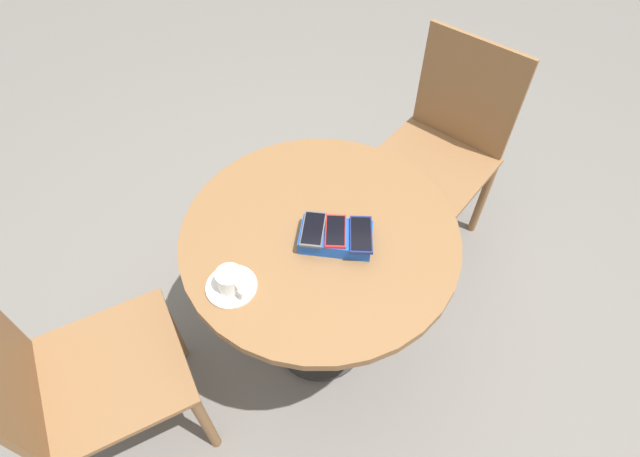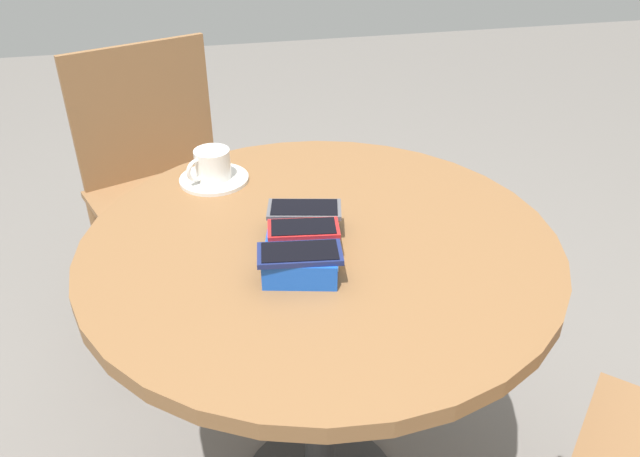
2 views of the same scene
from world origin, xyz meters
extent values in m
plane|color=slate|center=(0.00, 0.00, 0.00)|extent=(8.00, 8.00, 0.00)
cylinder|color=#2D2D2D|center=(0.00, 0.00, 0.01)|extent=(0.38, 0.38, 0.02)
cylinder|color=#2D2D2D|center=(0.00, 0.00, 0.36)|extent=(0.07, 0.07, 0.68)
cylinder|color=brown|center=(0.00, 0.00, 0.71)|extent=(0.87, 0.87, 0.03)
cube|color=blue|center=(-0.04, 0.04, 0.75)|extent=(0.24, 0.17, 0.05)
cube|color=white|center=(-0.06, -0.02, 0.74)|extent=(0.12, 0.03, 0.02)
cube|color=navy|center=(-0.12, 0.06, 0.78)|extent=(0.08, 0.14, 0.01)
cube|color=black|center=(-0.12, 0.06, 0.78)|extent=(0.07, 0.13, 0.00)
cube|color=red|center=(-0.04, 0.04, 0.78)|extent=(0.08, 0.13, 0.01)
cube|color=black|center=(-0.04, 0.04, 0.78)|extent=(0.07, 0.12, 0.00)
cube|color=#515156|center=(0.02, 0.02, 0.78)|extent=(0.09, 0.14, 0.01)
cube|color=black|center=(0.02, 0.02, 0.78)|extent=(0.08, 0.13, 0.00)
cylinder|color=silver|center=(0.27, 0.17, 0.73)|extent=(0.15, 0.15, 0.01)
cylinder|color=silver|center=(0.27, 0.17, 0.77)|extent=(0.07, 0.07, 0.06)
cylinder|color=brown|center=(0.27, 0.17, 0.79)|extent=(0.06, 0.06, 0.00)
torus|color=silver|center=(0.25, 0.21, 0.77)|extent=(0.03, 0.05, 0.05)
cube|color=brown|center=(-0.51, -0.52, 0.46)|extent=(0.65, 0.65, 0.02)
cube|color=brown|center=(-0.67, -0.67, 0.70)|extent=(0.32, 0.32, 0.47)
cylinder|color=brown|center=(-0.22, -0.52, 0.22)|extent=(0.04, 0.04, 0.45)
cylinder|color=brown|center=(-0.52, -0.22, 0.22)|extent=(0.04, 0.04, 0.45)
cylinder|color=brown|center=(-0.51, -0.81, 0.22)|extent=(0.04, 0.04, 0.45)
cylinder|color=brown|center=(-0.81, -0.52, 0.22)|extent=(0.04, 0.04, 0.45)
cube|color=brown|center=(0.68, 0.26, 0.45)|extent=(0.57, 0.57, 0.02)
cube|color=brown|center=(0.88, 0.34, 0.66)|extent=(0.17, 0.40, 0.40)
cylinder|color=brown|center=(0.42, 0.38, 0.22)|extent=(0.04, 0.04, 0.44)
cylinder|color=brown|center=(0.57, 0.01, 0.22)|extent=(0.04, 0.04, 0.44)
cylinder|color=brown|center=(0.94, 0.15, 0.22)|extent=(0.04, 0.04, 0.44)
camera|label=1|loc=(0.09, 0.94, 1.94)|focal=28.00mm
camera|label=2|loc=(-0.93, 0.21, 1.34)|focal=35.00mm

